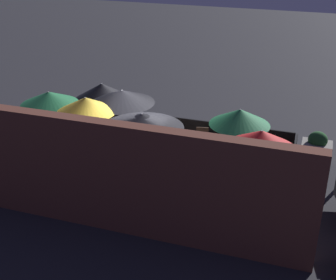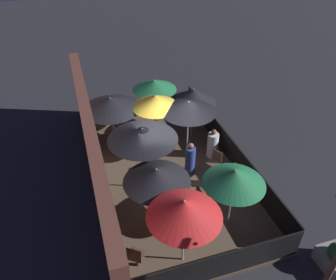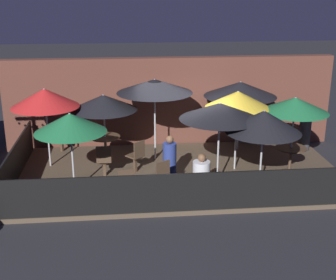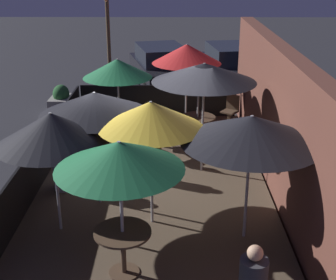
# 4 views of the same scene
# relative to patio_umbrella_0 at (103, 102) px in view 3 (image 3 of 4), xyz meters

# --- Properties ---
(ground_plane) EXTENTS (60.00, 60.00, 0.00)m
(ground_plane) POSITION_rel_patio_umbrella_0_xyz_m (2.10, -1.06, -1.93)
(ground_plane) COLOR #26262B
(patio_deck) EXTENTS (9.06, 4.83, 0.12)m
(patio_deck) POSITION_rel_patio_umbrella_0_xyz_m (2.10, -1.06, -1.87)
(patio_deck) COLOR brown
(patio_deck) RESTS_ON ground_plane
(building_wall) EXTENTS (10.66, 0.36, 2.95)m
(building_wall) POSITION_rel_patio_umbrella_0_xyz_m (2.10, 1.58, -0.45)
(building_wall) COLOR brown
(building_wall) RESTS_ON ground_plane
(fence_front) EXTENTS (8.86, 0.05, 0.95)m
(fence_front) POSITION_rel_patio_umbrella_0_xyz_m (2.10, -3.43, -1.33)
(fence_front) COLOR black
(fence_front) RESTS_ON patio_deck
(fence_side_left) EXTENTS (0.05, 4.63, 0.95)m
(fence_side_left) POSITION_rel_patio_umbrella_0_xyz_m (-2.38, -1.06, -1.33)
(fence_side_left) COLOR black
(fence_side_left) RESTS_ON patio_deck
(patio_umbrella_0) EXTENTS (1.95, 1.95, 2.03)m
(patio_umbrella_0) POSITION_rel_patio_umbrella_0_xyz_m (0.00, 0.00, 0.00)
(patio_umbrella_0) COLOR #B2B2B7
(patio_umbrella_0) RESTS_ON patio_deck
(patio_umbrella_1) EXTENTS (1.84, 1.84, 2.17)m
(patio_umbrella_1) POSITION_rel_patio_umbrella_0_xyz_m (5.19, -1.38, 0.15)
(patio_umbrella_1) COLOR #B2B2B7
(patio_umbrella_1) RESTS_ON patio_deck
(patio_umbrella_2) EXTENTS (2.26, 2.26, 2.20)m
(patio_umbrella_2) POSITION_rel_patio_umbrella_0_xyz_m (4.17, 0.60, 0.17)
(patio_umbrella_2) COLOR #B2B2B7
(patio_umbrella_2) RESTS_ON patio_deck
(patio_umbrella_3) EXTENTS (1.80, 1.80, 2.29)m
(patio_umbrella_3) POSITION_rel_patio_umbrella_0_xyz_m (3.70, -1.00, 0.25)
(patio_umbrella_3) COLOR #B2B2B7
(patio_umbrella_3) RESTS_ON patio_deck
(patio_umbrella_4) EXTENTS (2.05, 2.05, 2.24)m
(patio_umbrella_4) POSITION_rel_patio_umbrella_0_xyz_m (2.98, -2.06, 0.22)
(patio_umbrella_4) COLOR #B2B2B7
(patio_umbrella_4) RESTS_ON patio_deck
(patio_umbrella_5) EXTENTS (2.22, 2.22, 2.45)m
(patio_umbrella_5) POSITION_rel_patio_umbrella_0_xyz_m (1.49, 0.02, 0.44)
(patio_umbrella_5) COLOR #B2B2B7
(patio_umbrella_5) RESTS_ON patio_deck
(patio_umbrella_6) EXTENTS (1.86, 1.86, 2.17)m
(patio_umbrella_6) POSITION_rel_patio_umbrella_0_xyz_m (3.96, -2.62, 0.09)
(patio_umbrella_6) COLOR #B2B2B7
(patio_umbrella_6) RESTS_ON patio_deck
(patio_umbrella_7) EXTENTS (1.91, 1.91, 2.30)m
(patio_umbrella_7) POSITION_rel_patio_umbrella_0_xyz_m (-1.61, -0.25, 0.23)
(patio_umbrella_7) COLOR #B2B2B7
(patio_umbrella_7) RESTS_ON patio_deck
(patio_umbrella_8) EXTENTS (1.80, 1.80, 2.07)m
(patio_umbrella_8) POSITION_rel_patio_umbrella_0_xyz_m (-0.75, -2.06, 0.02)
(patio_umbrella_8) COLOR #B2B2B7
(patio_umbrella_8) RESTS_ON patio_deck
(dining_table_0) EXTENTS (0.90, 0.90, 0.77)m
(dining_table_0) POSITION_rel_patio_umbrella_0_xyz_m (0.00, 0.00, -1.19)
(dining_table_0) COLOR #4C3828
(dining_table_0) RESTS_ON patio_deck
(dining_table_1) EXTENTS (0.86, 0.86, 0.74)m
(dining_table_1) POSITION_rel_patio_umbrella_0_xyz_m (5.19, -1.38, -1.22)
(dining_table_1) COLOR #4C3828
(dining_table_1) RESTS_ON patio_deck
(patio_chair_0) EXTENTS (0.55, 0.55, 0.96)m
(patio_chair_0) POSITION_rel_patio_umbrella_0_xyz_m (1.43, -2.54, -1.28)
(patio_chair_0) COLOR #4C3828
(patio_chair_0) RESTS_ON patio_deck
(patio_chair_1) EXTENTS (0.56, 0.56, 0.95)m
(patio_chair_1) POSITION_rel_patio_umbrella_0_xyz_m (0.89, -1.00, -1.28)
(patio_chair_1) COLOR #4C3828
(patio_chair_1) RESTS_ON patio_deck
(patio_chair_2) EXTENTS (0.47, 0.47, 0.92)m
(patio_chair_2) POSITION_rel_patio_umbrella_0_xyz_m (0.57, -2.87, -1.31)
(patio_chair_2) COLOR #4C3828
(patio_chair_2) RESTS_ON patio_deck
(patio_chair_3) EXTENTS (0.56, 0.56, 0.90)m
(patio_chair_3) POSITION_rel_patio_umbrella_0_xyz_m (-1.47, 1.01, -1.32)
(patio_chair_3) COLOR #4C3828
(patio_chair_3) RESTS_ON patio_deck
(patio_chair_4) EXTENTS (0.40, 0.40, 0.93)m
(patio_chair_4) POSITION_rel_patio_umbrella_0_xyz_m (-0.00, -1.23, -1.29)
(patio_chair_4) COLOR #4C3828
(patio_chair_4) RESTS_ON patio_deck
(patron_0) EXTENTS (0.60, 0.60, 1.21)m
(patron_0) POSITION_rel_patio_umbrella_0_xyz_m (2.41, -2.88, -1.28)
(patron_0) COLOR silver
(patron_0) RESTS_ON patio_deck
(patron_1) EXTENTS (0.46, 0.46, 1.23)m
(patron_1) POSITION_rel_patio_umbrella_0_xyz_m (6.28, 0.38, -1.26)
(patron_1) COLOR #333338
(patron_1) RESTS_ON patio_deck
(patron_2) EXTENTS (0.47, 0.47, 1.30)m
(patron_2) POSITION_rel_patio_umbrella_0_xyz_m (1.75, -1.72, -1.22)
(patron_2) COLOR navy
(patron_2) RESTS_ON patio_deck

